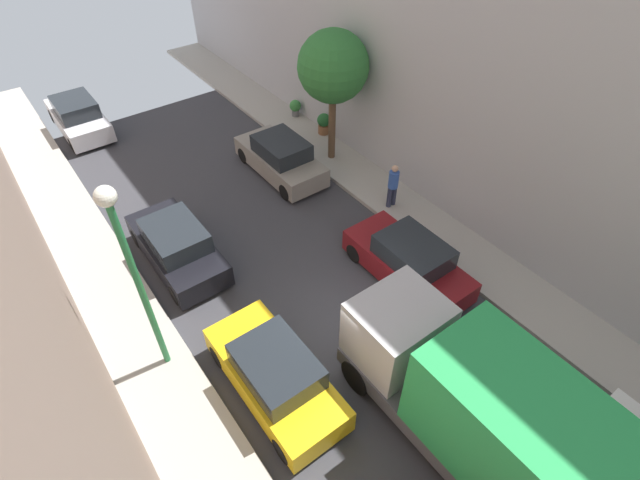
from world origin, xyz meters
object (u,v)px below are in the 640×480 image
object	(u,v)px
street_tree_1	(333,67)
pedestrian	(393,185)
parked_car_left_5	(78,117)
potted_plant_0	(295,107)
parked_car_left_3	(275,375)
delivery_truck	(483,412)
parked_car_left_4	(177,246)
parked_car_right_1	(409,262)
potted_plant_3	(324,123)
parked_car_right_2	(281,158)
lamp_post	(130,261)

from	to	relation	value
street_tree_1	pedestrian	bearing A→B (deg)	-93.34
parked_car_left_5	potted_plant_0	xyz separation A→B (m)	(8.37, -4.78, -0.14)
parked_car_left_3	delivery_truck	size ratio (longest dim) A/B	0.64
parked_car_left_4	parked_car_right_1	xyz separation A→B (m)	(5.40, -4.90, 0.00)
parked_car_left_3	street_tree_1	distance (m)	11.21
potted_plant_3	parked_car_right_2	bearing A→B (deg)	-157.54
parked_car_right_1	lamp_post	distance (m)	8.12
street_tree_1	delivery_truck	bearing A→B (deg)	-113.11
parked_car_left_3	street_tree_1	xyz separation A→B (m)	(7.61, 7.57, 3.23)
parked_car_right_1	lamp_post	size ratio (longest dim) A/B	0.73
parked_car_right_1	parked_car_left_4	bearing A→B (deg)	137.79
parked_car_left_4	potted_plant_0	xyz separation A→B (m)	(8.37, 5.55, -0.14)
pedestrian	street_tree_1	xyz separation A→B (m)	(0.22, 3.84, 2.88)
parked_car_left_4	potted_plant_3	xyz separation A→B (m)	(8.48, 3.51, -0.08)
parked_car_left_4	potted_plant_3	distance (m)	9.18
street_tree_1	parked_car_left_5	bearing A→B (deg)	131.77
parked_car_left_5	potted_plant_3	size ratio (longest dim) A/B	4.55
parked_car_right_2	street_tree_1	bearing A→B (deg)	-10.80
delivery_truck	lamp_post	world-z (taller)	lamp_post
parked_car_left_3	delivery_truck	world-z (taller)	delivery_truck
street_tree_1	lamp_post	size ratio (longest dim) A/B	0.90
lamp_post	potted_plant_3	bearing A→B (deg)	33.39
parked_car_left_5	parked_car_left_4	bearing A→B (deg)	-90.00
parked_car_left_5	parked_car_right_2	distance (m)	9.73
parked_car_right_1	pedestrian	size ratio (longest dim) A/B	2.44
parked_car_left_3	delivery_truck	xyz separation A→B (m)	(2.70, -3.92, 1.07)
parked_car_left_5	parked_car_right_1	distance (m)	16.16
parked_car_left_4	delivery_truck	world-z (taller)	delivery_truck
parked_car_right_2	lamp_post	xyz separation A→B (m)	(-7.30, -5.57, 3.18)
parked_car_left_4	delivery_truck	xyz separation A→B (m)	(2.70, -9.67, 1.07)
parked_car_left_3	parked_car_right_2	world-z (taller)	same
potted_plant_3	lamp_post	world-z (taller)	lamp_post
parked_car_right_2	parked_car_left_4	bearing A→B (deg)	-157.47
parked_car_right_1	delivery_truck	xyz separation A→B (m)	(-2.70, -4.77, 1.07)
parked_car_left_4	pedestrian	size ratio (longest dim) A/B	2.44
parked_car_left_5	parked_car_right_2	size ratio (longest dim) A/B	1.00
parked_car_right_2	potted_plant_0	world-z (taller)	parked_car_right_2
parked_car_left_3	lamp_post	world-z (taller)	lamp_post
delivery_truck	pedestrian	size ratio (longest dim) A/B	3.84
parked_car_right_2	pedestrian	world-z (taller)	pedestrian
parked_car_left_3	street_tree_1	world-z (taller)	street_tree_1
potted_plant_3	parked_car_left_3	bearing A→B (deg)	-132.47
parked_car_left_5	street_tree_1	distance (m)	11.87
potted_plant_0	potted_plant_3	distance (m)	2.04
lamp_post	pedestrian	bearing A→B (deg)	8.00
parked_car_left_4	delivery_truck	distance (m)	10.10
parked_car_left_3	parked_car_left_4	xyz separation A→B (m)	(0.00, 5.75, 0.00)
parked_car_left_4	potted_plant_0	size ratio (longest dim) A/B	5.50
parked_car_left_3	potted_plant_0	bearing A→B (deg)	53.48
parked_car_left_4	parked_car_right_2	world-z (taller)	same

